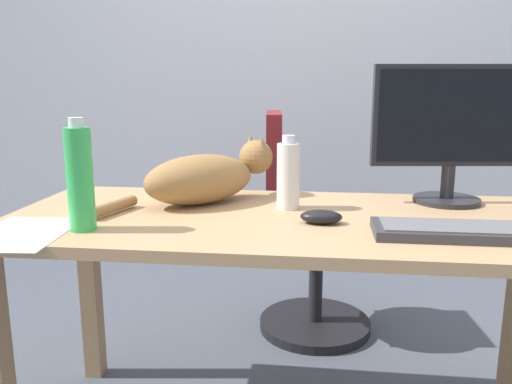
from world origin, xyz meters
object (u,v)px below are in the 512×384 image
(cat, at_px, (206,177))
(computer_mouse, at_px, (321,217))
(spray_bottle, at_px, (288,175))
(office_chair, at_px, (305,238))
(water_bottle, at_px, (80,178))
(monitor, at_px, (452,129))
(keyboard, at_px, (467,231))

(cat, xyz_separation_m, computer_mouse, (0.35, -0.20, -0.06))
(cat, relative_size, spray_bottle, 2.18)
(cat, bearing_deg, office_chair, 63.95)
(office_chair, relative_size, computer_mouse, 8.59)
(water_bottle, bearing_deg, cat, 54.06)
(spray_bottle, bearing_deg, water_bottle, -149.96)
(monitor, distance_m, water_bottle, 1.07)
(keyboard, bearing_deg, water_bottle, -176.78)
(office_chair, xyz_separation_m, keyboard, (0.40, -0.88, 0.30))
(office_chair, distance_m, keyboard, 1.01)
(office_chair, xyz_separation_m, spray_bottle, (-0.04, -0.65, 0.39))
(computer_mouse, height_order, water_bottle, water_bottle)
(computer_mouse, relative_size, spray_bottle, 0.51)
(keyboard, height_order, water_bottle, water_bottle)
(keyboard, bearing_deg, monitor, 83.98)
(cat, distance_m, spray_bottle, 0.26)
(office_chair, relative_size, cat, 2.02)
(monitor, relative_size, spray_bottle, 2.23)
(cat, bearing_deg, water_bottle, -125.94)
(water_bottle, bearing_deg, office_chair, 60.16)
(water_bottle, bearing_deg, keyboard, 3.22)
(office_chair, height_order, cat, office_chair)
(water_bottle, bearing_deg, computer_mouse, 12.51)
(office_chair, height_order, computer_mouse, office_chair)
(monitor, bearing_deg, computer_mouse, -142.98)
(keyboard, xyz_separation_m, computer_mouse, (-0.35, 0.08, 0.00))
(computer_mouse, bearing_deg, keyboard, -12.82)
(office_chair, relative_size, water_bottle, 3.38)
(computer_mouse, relative_size, water_bottle, 0.39)
(computer_mouse, xyz_separation_m, water_bottle, (-0.59, -0.13, 0.11))
(monitor, height_order, computer_mouse, monitor)
(monitor, bearing_deg, office_chair, 130.91)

